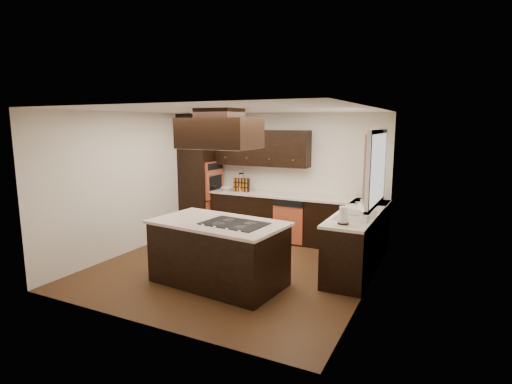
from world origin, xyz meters
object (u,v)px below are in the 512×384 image
Objects in this scene: oven_column at (201,182)px; island at (219,254)px; range_hood at (220,133)px; spice_rack at (242,185)px.

island is (1.90, -2.37, -0.62)m from oven_column.
range_hood is 2.70m from spice_rack.
oven_column reaches higher than island.
range_hood reaches higher than oven_column.
range_hood is at bearing 106.61° from island.
range_hood is at bearing -50.26° from oven_column.
oven_column is 1.15× the size of island.
spice_rack is at bearing 111.34° from range_hood.
oven_column reaches higher than spice_rack.
island is 5.58× the size of spice_rack.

